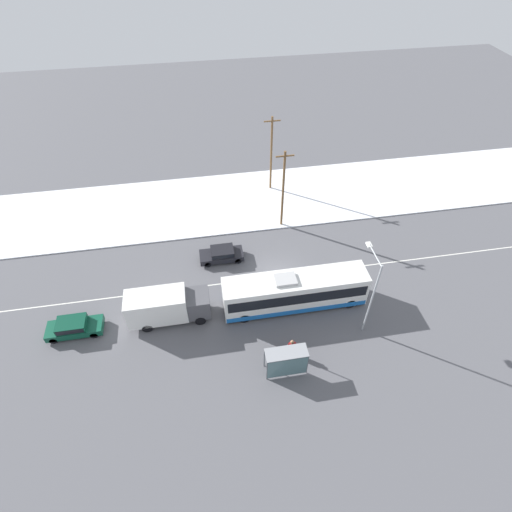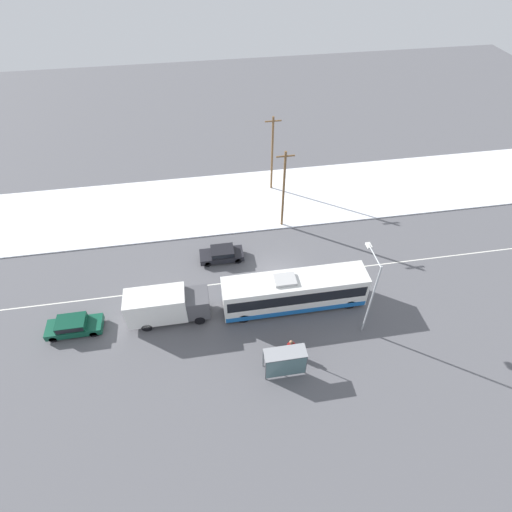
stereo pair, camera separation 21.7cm
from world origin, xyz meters
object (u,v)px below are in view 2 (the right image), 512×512
object	(u,v)px
parked_car_near_truck	(73,325)
streetlamp	(371,287)
city_bus	(294,292)
pedestrian_at_stop	(291,346)
bus_shelter	(286,361)
utility_pole_snowlot	(272,154)
box_truck	(166,305)
sedan_car	(222,254)
utility_pole_roadside	(284,189)

from	to	relation	value
parked_car_near_truck	streetlamp	xyz separation A→B (m)	(23.69, -3.27, 4.09)
city_bus	parked_car_near_truck	bearing A→B (deg)	179.47
city_bus	pedestrian_at_stop	bearing A→B (deg)	-105.92
bus_shelter	utility_pole_snowlot	world-z (taller)	utility_pole_snowlot
box_truck	sedan_car	world-z (taller)	box_truck
parked_car_near_truck	pedestrian_at_stop	size ratio (longest dim) A/B	2.46
city_bus	utility_pole_roadside	size ratio (longest dim) A/B	1.39
parked_car_near_truck	city_bus	bearing A→B (deg)	-0.53
sedan_car	bus_shelter	world-z (taller)	bus_shelter
city_bus	utility_pole_snowlot	distance (m)	18.14
sedan_car	parked_car_near_truck	distance (m)	14.54
pedestrian_at_stop	streetlamp	world-z (taller)	streetlamp
pedestrian_at_stop	utility_pole_roadside	size ratio (longest dim) A/B	0.20
box_truck	bus_shelter	world-z (taller)	box_truck
parked_car_near_truck	pedestrian_at_stop	xyz separation A→B (m)	(17.24, -5.05, 0.33)
sedan_car	utility_pole_snowlot	distance (m)	13.76
box_truck	sedan_car	size ratio (longest dim) A/B	1.61
bus_shelter	utility_pole_snowlot	bearing A→B (deg)	81.64
pedestrian_at_stop	utility_pole_roadside	bearing A→B (deg)	80.55
box_truck	utility_pole_roadside	bearing A→B (deg)	41.20
sedan_car	utility_pole_roadside	size ratio (longest dim) A/B	0.48
bus_shelter	utility_pole_roadside	bearing A→B (deg)	78.89
pedestrian_at_stop	utility_pole_roadside	xyz separation A→B (m)	(2.63, 15.82, 3.52)
pedestrian_at_stop	bus_shelter	world-z (taller)	bus_shelter
sedan_car	utility_pole_snowlot	bearing A→B (deg)	-122.35
pedestrian_at_stop	sedan_car	bearing A→B (deg)	110.14
bus_shelter	utility_pole_roadside	world-z (taller)	utility_pole_roadside
city_bus	bus_shelter	bearing A→B (deg)	-108.63
parked_car_near_truck	streetlamp	world-z (taller)	streetlamp
city_bus	parked_car_near_truck	world-z (taller)	city_bus
city_bus	streetlamp	size ratio (longest dim) A/B	1.60
city_bus	pedestrian_at_stop	xyz separation A→B (m)	(-1.39, -4.88, -0.62)
parked_car_near_truck	utility_pole_roadside	distance (m)	22.93
bus_shelter	streetlamp	size ratio (longest dim) A/B	0.41
parked_car_near_truck	bus_shelter	bearing A→B (deg)	-21.84
parked_car_near_truck	pedestrian_at_stop	world-z (taller)	pedestrian_at_stop
streetlamp	box_truck	bearing A→B (deg)	168.04
pedestrian_at_stop	streetlamp	xyz separation A→B (m)	(6.45, 1.79, 3.76)
bus_shelter	utility_pole_roadside	distance (m)	17.94
parked_car_near_truck	utility_pole_roadside	world-z (taller)	utility_pole_roadside
city_bus	streetlamp	xyz separation A→B (m)	(5.05, -3.09, 3.14)
streetlamp	bus_shelter	bearing A→B (deg)	-155.22
box_truck	bus_shelter	size ratio (longest dim) A/B	2.16
sedan_car	utility_pole_roadside	bearing A→B (deg)	-148.51
city_bus	pedestrian_at_stop	world-z (taller)	city_bus
utility_pole_snowlot	utility_pole_roadside	bearing A→B (deg)	-91.29
box_truck	bus_shelter	bearing A→B (deg)	-37.50
bus_shelter	utility_pole_roadside	xyz separation A→B (m)	(3.41, 17.36, 2.96)
box_truck	pedestrian_at_stop	distance (m)	10.86
parked_car_near_truck	pedestrian_at_stop	distance (m)	17.97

